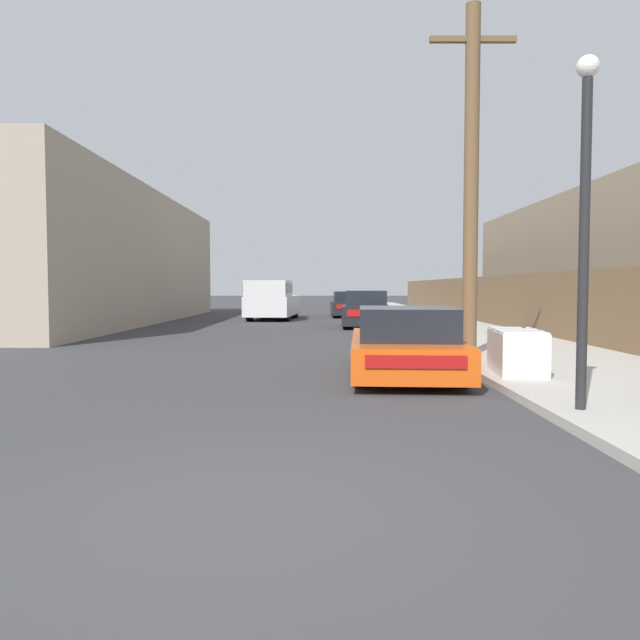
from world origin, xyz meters
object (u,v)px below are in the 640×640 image
car_parked_far (346,305)px  pickup_truck (270,300)px  car_parked_mid (365,310)px  discarded_fridge (515,351)px  utility_pole (470,177)px  parked_sports_car_red (403,344)px  street_lamp (583,203)px

car_parked_far → pickup_truck: bearing=-140.5°
pickup_truck → car_parked_far: bearing=-135.5°
car_parked_mid → car_parked_far: car_parked_mid is taller
car_parked_mid → car_parked_far: size_ratio=0.93×
car_parked_far → discarded_fridge: bearing=-86.0°
pickup_truck → utility_pole: utility_pole is taller
pickup_truck → utility_pole: bearing=112.7°
utility_pole → discarded_fridge: bearing=-87.6°
car_parked_mid → utility_pole: 11.60m
car_parked_mid → utility_pole: bearing=-78.9°
car_parked_mid → utility_pole: utility_pole is taller
pickup_truck → car_parked_mid: bearing=131.3°
car_parked_far → utility_pole: (1.71, -19.72, 3.25)m
discarded_fridge → car_parked_far: 22.62m
parked_sports_car_red → street_lamp: street_lamp is taller
car_parked_mid → car_parked_far: 8.66m
parked_sports_car_red → utility_pole: (1.68, 2.23, 3.33)m
discarded_fridge → parked_sports_car_red: (-1.80, 0.60, 0.07)m
parked_sports_car_red → pickup_truck: bearing=105.1°
discarded_fridge → pickup_truck: bearing=112.5°
car_parked_mid → street_lamp: street_lamp is taller
parked_sports_car_red → car_parked_far: bearing=93.8°
utility_pole → street_lamp: bearing=-91.0°
parked_sports_car_red → street_lamp: size_ratio=1.16×
car_parked_mid → street_lamp: bearing=-81.7°
parked_sports_car_red → street_lamp: 4.49m
discarded_fridge → street_lamp: 3.73m
car_parked_far → utility_pole: utility_pole is taller
parked_sports_car_red → utility_pole: 4.35m
parked_sports_car_red → discarded_fridge: bearing=-14.8°
parked_sports_car_red → car_parked_far: size_ratio=1.07×
car_parked_mid → car_parked_far: bearing=96.1°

